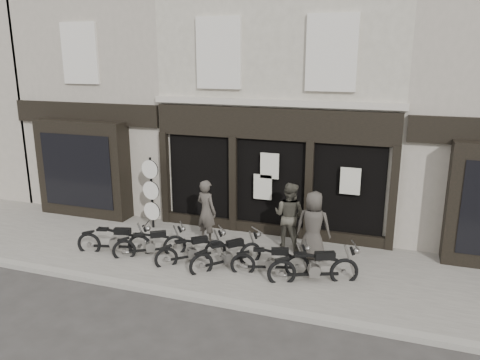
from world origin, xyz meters
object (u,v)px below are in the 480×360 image
(motorcycle_4, at_px, (271,263))
(man_centre, at_px, (289,215))
(motorcycle_3, at_px, (227,257))
(man_right, at_px, (313,226))
(motorcycle_1, at_px, (151,246))
(motorcycle_2, at_px, (192,252))
(advert_sign_post, at_px, (151,196))
(motorcycle_0, at_px, (115,243))
(man_left, at_px, (206,211))
(motorcycle_5, at_px, (314,270))

(motorcycle_4, distance_m, man_centre, 1.85)
(motorcycle_3, bearing_deg, man_right, -16.08)
(man_centre, bearing_deg, motorcycle_4, 102.19)
(motorcycle_3, height_order, man_centre, man_centre)
(motorcycle_1, distance_m, man_centre, 3.87)
(motorcycle_2, bearing_deg, advert_sign_post, 98.27)
(motorcycle_0, distance_m, motorcycle_1, 1.02)
(motorcycle_0, distance_m, motorcycle_2, 2.24)
(man_left, xyz_separation_m, advert_sign_post, (-2.05, 0.50, 0.11))
(motorcycle_1, relative_size, advert_sign_post, 0.74)
(motorcycle_2, height_order, man_left, man_left)
(man_centre, bearing_deg, man_right, 157.54)
(man_left, bearing_deg, motorcycle_5, 178.89)
(motorcycle_3, distance_m, man_right, 2.38)
(motorcycle_2, height_order, motorcycle_4, motorcycle_4)
(motorcycle_5, relative_size, advert_sign_post, 0.88)
(motorcycle_1, height_order, man_centre, man_centre)
(man_right, bearing_deg, advert_sign_post, -6.43)
(motorcycle_3, xyz_separation_m, motorcycle_4, (1.14, 0.03, -0.01))
(motorcycle_1, xyz_separation_m, motorcycle_2, (1.23, -0.01, -0.00))
(motorcycle_1, bearing_deg, man_left, 19.89)
(motorcycle_2, height_order, motorcycle_3, motorcycle_3)
(motorcycle_4, bearing_deg, man_left, 133.27)
(motorcycle_4, bearing_deg, man_centre, 72.45)
(motorcycle_5, height_order, man_centre, man_centre)
(man_right, bearing_deg, man_left, -2.27)
(motorcycle_2, bearing_deg, motorcycle_5, -42.85)
(motorcycle_1, bearing_deg, motorcycle_3, -32.40)
(man_centre, height_order, man_right, man_centre)
(motorcycle_5, distance_m, man_centre, 2.20)
(motorcycle_2, height_order, motorcycle_5, motorcycle_5)
(motorcycle_3, height_order, advert_sign_post, advert_sign_post)
(motorcycle_1, relative_size, motorcycle_3, 1.06)
(man_left, height_order, man_centre, man_centre)
(motorcycle_2, distance_m, man_left, 1.53)
(man_left, relative_size, man_right, 0.99)
(motorcycle_3, xyz_separation_m, advert_sign_post, (-3.19, 1.87, 0.76))
(motorcycle_5, relative_size, man_left, 1.13)
(motorcycle_0, distance_m, motorcycle_5, 5.45)
(motorcycle_4, bearing_deg, motorcycle_1, 164.05)
(motorcycle_0, xyz_separation_m, motorcycle_3, (3.21, 0.15, -0.01))
(man_centre, xyz_separation_m, advert_sign_post, (-4.37, 0.12, 0.09))
(motorcycle_1, bearing_deg, man_centre, -5.01)
(motorcycle_5, bearing_deg, motorcycle_1, 157.04)
(motorcycle_0, relative_size, motorcycle_4, 1.07)
(motorcycle_3, relative_size, motorcycle_4, 0.86)
(motorcycle_2, height_order, advert_sign_post, advert_sign_post)
(motorcycle_1, height_order, motorcycle_4, same)
(motorcycle_4, relative_size, motorcycle_5, 0.92)
(motorcycle_0, relative_size, advert_sign_post, 0.86)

